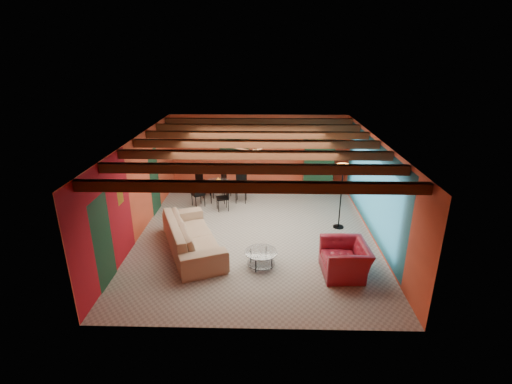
{
  "coord_description": "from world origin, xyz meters",
  "views": [
    {
      "loc": [
        0.25,
        -9.69,
        4.91
      ],
      "look_at": [
        0.0,
        0.2,
        1.15
      ],
      "focal_mm": 26.43,
      "sensor_mm": 36.0,
      "label": 1
    }
  ],
  "objects_px": {
    "armchair": "(345,259)",
    "floor_lamp": "(341,197)",
    "coffee_table": "(261,259)",
    "potted_plant": "(320,134)",
    "sofa": "(192,235)",
    "vase": "(218,172)",
    "armoire": "(318,165)",
    "dining_table": "(219,188)"
  },
  "relations": [
    {
      "from": "sofa",
      "to": "potted_plant",
      "type": "height_order",
      "value": "potted_plant"
    },
    {
      "from": "armchair",
      "to": "dining_table",
      "type": "bearing_deg",
      "value": -144.51
    },
    {
      "from": "armoire",
      "to": "vase",
      "type": "xyz_separation_m",
      "value": [
        -3.53,
        -1.41,
        0.15
      ]
    },
    {
      "from": "coffee_table",
      "to": "dining_table",
      "type": "relative_size",
      "value": 0.43
    },
    {
      "from": "armoire",
      "to": "floor_lamp",
      "type": "bearing_deg",
      "value": -71.64
    },
    {
      "from": "sofa",
      "to": "vase",
      "type": "bearing_deg",
      "value": -27.28
    },
    {
      "from": "vase",
      "to": "floor_lamp",
      "type": "bearing_deg",
      "value": -27.17
    },
    {
      "from": "sofa",
      "to": "vase",
      "type": "height_order",
      "value": "vase"
    },
    {
      "from": "armchair",
      "to": "floor_lamp",
      "type": "distance_m",
      "value": 2.53
    },
    {
      "from": "sofa",
      "to": "coffee_table",
      "type": "bearing_deg",
      "value": -135.14
    },
    {
      "from": "coffee_table",
      "to": "dining_table",
      "type": "xyz_separation_m",
      "value": [
        -1.5,
        4.11,
        0.28
      ]
    },
    {
      "from": "potted_plant",
      "to": "vase",
      "type": "distance_m",
      "value": 3.93
    },
    {
      "from": "armoire",
      "to": "floor_lamp",
      "type": "height_order",
      "value": "floor_lamp"
    },
    {
      "from": "sofa",
      "to": "vase",
      "type": "xyz_separation_m",
      "value": [
        0.29,
        3.36,
        0.64
      ]
    },
    {
      "from": "armchair",
      "to": "vase",
      "type": "relative_size",
      "value": 6.47
    },
    {
      "from": "vase",
      "to": "dining_table",
      "type": "bearing_deg",
      "value": 0.0
    },
    {
      "from": "armoire",
      "to": "potted_plant",
      "type": "relative_size",
      "value": 3.74
    },
    {
      "from": "dining_table",
      "to": "armoire",
      "type": "height_order",
      "value": "armoire"
    },
    {
      "from": "dining_table",
      "to": "potted_plant",
      "type": "distance_m",
      "value": 4.11
    },
    {
      "from": "armchair",
      "to": "vase",
      "type": "bearing_deg",
      "value": -144.51
    },
    {
      "from": "sofa",
      "to": "armchair",
      "type": "xyz_separation_m",
      "value": [
        3.73,
        -1.0,
        -0.04
      ]
    },
    {
      "from": "dining_table",
      "to": "vase",
      "type": "distance_m",
      "value": 0.57
    },
    {
      "from": "potted_plant",
      "to": "sofa",
      "type": "bearing_deg",
      "value": -128.6
    },
    {
      "from": "armoire",
      "to": "coffee_table",
      "type": "bearing_deg",
      "value": -95.61
    },
    {
      "from": "coffee_table",
      "to": "armoire",
      "type": "relative_size",
      "value": 0.44
    },
    {
      "from": "armchair",
      "to": "armoire",
      "type": "xyz_separation_m",
      "value": [
        0.09,
        5.78,
        0.53
      ]
    },
    {
      "from": "sofa",
      "to": "coffee_table",
      "type": "xyz_separation_m",
      "value": [
        1.79,
        -0.75,
        -0.22
      ]
    },
    {
      "from": "coffee_table",
      "to": "potted_plant",
      "type": "relative_size",
      "value": 1.63
    },
    {
      "from": "floor_lamp",
      "to": "potted_plant",
      "type": "height_order",
      "value": "potted_plant"
    },
    {
      "from": "armoire",
      "to": "potted_plant",
      "type": "distance_m",
      "value": 1.15
    },
    {
      "from": "dining_table",
      "to": "armoire",
      "type": "bearing_deg",
      "value": 21.83
    },
    {
      "from": "coffee_table",
      "to": "armoire",
      "type": "xyz_separation_m",
      "value": [
        2.03,
        5.53,
        0.7
      ]
    },
    {
      "from": "armchair",
      "to": "armoire",
      "type": "height_order",
      "value": "armoire"
    },
    {
      "from": "floor_lamp",
      "to": "armoire",
      "type": "bearing_deg",
      "value": 93.83
    },
    {
      "from": "armoire",
      "to": "potted_plant",
      "type": "height_order",
      "value": "potted_plant"
    },
    {
      "from": "sofa",
      "to": "dining_table",
      "type": "height_order",
      "value": "dining_table"
    },
    {
      "from": "vase",
      "to": "armchair",
      "type": "bearing_deg",
      "value": -51.75
    },
    {
      "from": "coffee_table",
      "to": "potted_plant",
      "type": "height_order",
      "value": "potted_plant"
    },
    {
      "from": "sofa",
      "to": "armchair",
      "type": "relative_size",
      "value": 2.49
    },
    {
      "from": "dining_table",
      "to": "potted_plant",
      "type": "bearing_deg",
      "value": 21.83
    },
    {
      "from": "floor_lamp",
      "to": "vase",
      "type": "bearing_deg",
      "value": 152.83
    },
    {
      "from": "armoire",
      "to": "potted_plant",
      "type": "xyz_separation_m",
      "value": [
        0.0,
        0.0,
        1.15
      ]
    }
  ]
}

